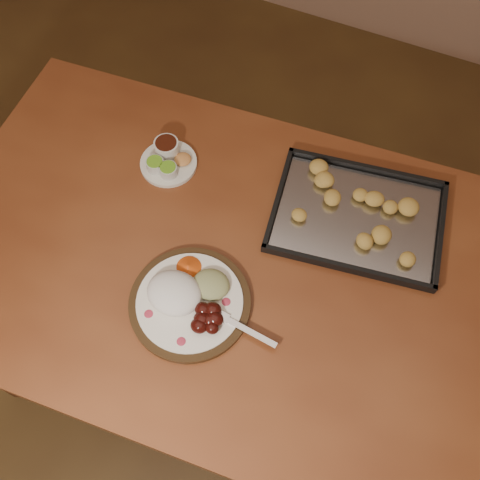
% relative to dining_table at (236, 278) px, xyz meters
% --- Properties ---
extents(ground, '(4.00, 4.00, 0.00)m').
position_rel_dining_table_xyz_m(ground, '(-0.14, -0.21, -0.65)').
color(ground, brown).
rests_on(ground, ground).
extents(dining_table, '(1.56, 1.01, 0.75)m').
position_rel_dining_table_xyz_m(dining_table, '(0.00, 0.00, 0.00)').
color(dining_table, brown).
rests_on(dining_table, ground).
extents(dinner_plate, '(0.36, 0.28, 0.06)m').
position_rel_dining_table_xyz_m(dinner_plate, '(-0.06, -0.14, 0.12)').
color(dinner_plate, black).
rests_on(dinner_plate, dining_table).
extents(condiment_saucer, '(0.15, 0.15, 0.05)m').
position_rel_dining_table_xyz_m(condiment_saucer, '(-0.28, 0.19, 0.12)').
color(condiment_saucer, silver).
rests_on(condiment_saucer, dining_table).
extents(baking_tray, '(0.46, 0.37, 0.04)m').
position_rel_dining_table_xyz_m(baking_tray, '(0.22, 0.23, 0.11)').
color(baking_tray, black).
rests_on(baking_tray, dining_table).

